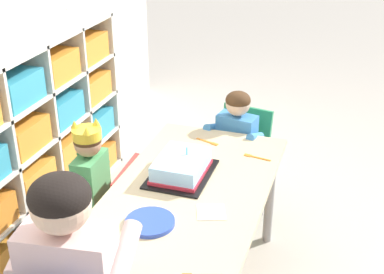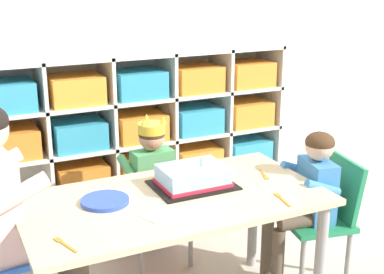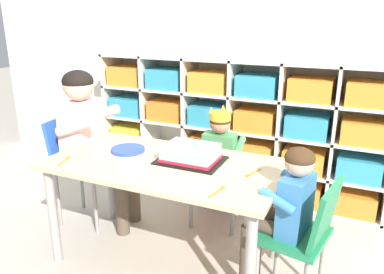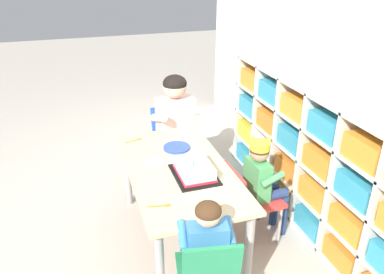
# 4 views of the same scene
# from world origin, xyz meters

# --- Properties ---
(ground) EXTENTS (16.00, 16.00, 0.00)m
(ground) POSITION_xyz_m (0.00, 0.00, 0.00)
(ground) COLOR #BCB2A3
(classroom_back_wall) EXTENTS (5.03, 0.10, 2.76)m
(classroom_back_wall) POSITION_xyz_m (0.00, 1.27, 1.38)
(classroom_back_wall) COLOR silver
(classroom_back_wall) RESTS_ON ground
(storage_cubby_shelf) EXTENTS (2.25, 0.32, 1.06)m
(storage_cubby_shelf) POSITION_xyz_m (0.06, 1.05, 0.51)
(storage_cubby_shelf) COLOR silver
(storage_cubby_shelf) RESTS_ON ground
(activity_table) EXTENTS (1.26, 0.67, 0.61)m
(activity_table) POSITION_xyz_m (0.00, 0.00, 0.53)
(activity_table) COLOR #D1B789
(activity_table) RESTS_ON ground
(classroom_chair_blue) EXTENTS (0.36, 0.37, 0.59)m
(classroom_chair_blue) POSITION_xyz_m (0.12, 0.48, 0.35)
(classroom_chair_blue) COLOR red
(classroom_chair_blue) RESTS_ON ground
(child_with_crown) EXTENTS (0.30, 0.31, 0.81)m
(child_with_crown) POSITION_xyz_m (0.12, 0.58, 0.50)
(child_with_crown) COLOR #4C9E5B
(child_with_crown) RESTS_ON ground
(classroom_chair_adult_side) EXTENTS (0.40, 0.38, 0.73)m
(classroom_chair_adult_side) POSITION_xyz_m (-0.76, 0.17, 0.44)
(classroom_chair_adult_side) COLOR blue
(classroom_chair_adult_side) RESTS_ON ground
(adult_helper_seated) EXTENTS (0.45, 0.43, 1.04)m
(adult_helper_seated) POSITION_xyz_m (-0.64, 0.18, 0.65)
(adult_helper_seated) COLOR beige
(adult_helper_seated) RESTS_ON ground
(classroom_chair_guest_side) EXTENTS (0.37, 0.37, 0.67)m
(classroom_chair_guest_side) POSITION_xyz_m (0.76, -0.06, 0.40)
(classroom_chair_guest_side) COLOR #238451
(classroom_chair_guest_side) RESTS_ON ground
(guest_at_table_side) EXTENTS (0.32, 0.32, 0.81)m
(guest_at_table_side) POSITION_xyz_m (0.66, -0.04, 0.52)
(guest_at_table_side) COLOR #3D7FBC
(guest_at_table_side) RESTS_ON ground
(birthday_cake_on_tray) EXTENTS (0.35, 0.27, 0.13)m
(birthday_cake_on_tray) POSITION_xyz_m (0.12, 0.07, 0.65)
(birthday_cake_on_tray) COLOR black
(birthday_cake_on_tray) RESTS_ON activity_table
(paper_plate_stack) EXTENTS (0.20, 0.20, 0.02)m
(paper_plate_stack) POSITION_xyz_m (-0.28, 0.07, 0.62)
(paper_plate_stack) COLOR blue
(paper_plate_stack) RESTS_ON activity_table
(paper_napkin_square) EXTENTS (0.15, 0.15, 0.00)m
(paper_napkin_square) POSITION_xyz_m (-0.12, -0.14, 0.61)
(paper_napkin_square) COLOR white
(paper_napkin_square) RESTS_ON activity_table
(fork_near_child_seat) EXTENTS (0.04, 0.14, 0.00)m
(fork_near_child_seat) POSITION_xyz_m (0.39, -0.22, 0.61)
(fork_near_child_seat) COLOR orange
(fork_near_child_seat) RESTS_ON activity_table
(fork_near_cake_tray) EXTENTS (0.06, 0.13, 0.00)m
(fork_near_cake_tray) POSITION_xyz_m (0.48, 0.05, 0.61)
(fork_near_cake_tray) COLOR orange
(fork_near_cake_tray) RESTS_ON activity_table
(fork_at_table_front_edge) EXTENTS (0.06, 0.14, 0.00)m
(fork_at_table_front_edge) POSITION_xyz_m (-0.50, -0.21, 0.61)
(fork_at_table_front_edge) COLOR orange
(fork_at_table_front_edge) RESTS_ON activity_table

